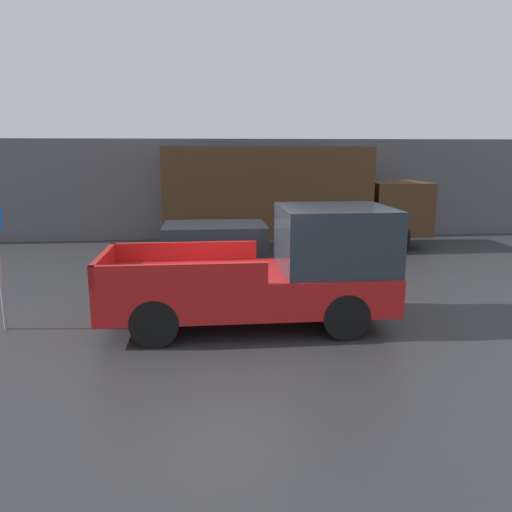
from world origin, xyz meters
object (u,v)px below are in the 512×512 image
car (212,254)px  delivery_truck (285,195)px  pickup_truck (276,271)px  newspaper_box (265,226)px

car → delivery_truck: bearing=60.3°
pickup_truck → newspaper_box: pickup_truck is taller
newspaper_box → delivery_truck: bearing=-75.6°
delivery_truck → pickup_truck: bearing=-100.2°
pickup_truck → newspaper_box: (0.88, 9.29, -0.56)m
delivery_truck → newspaper_box: size_ratio=9.19×
pickup_truck → delivery_truck: bearing=79.8°
car → delivery_truck: (2.52, 4.42, 1.05)m
delivery_truck → car: bearing=-119.7°
car → newspaper_box: (2.06, 6.23, -0.28)m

